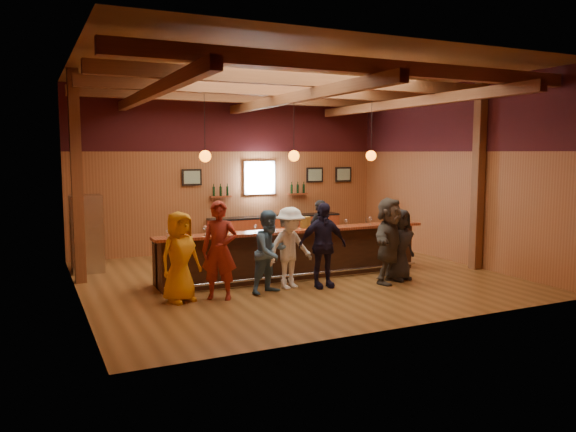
{
  "coord_description": "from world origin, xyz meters",
  "views": [
    {
      "loc": [
        -5.34,
        -11.08,
        2.78
      ],
      "look_at": [
        0.0,
        0.3,
        1.35
      ],
      "focal_mm": 35.0,
      "sensor_mm": 36.0,
      "label": 1
    }
  ],
  "objects_px": {
    "back_bar_cabinet": "(275,232)",
    "customer_brown": "(389,240)",
    "ice_bucket": "(305,222)",
    "stainless_fridge": "(87,234)",
    "bartender": "(319,232)",
    "customer_orange": "(180,257)",
    "bottle_a": "(323,220)",
    "customer_white": "(290,248)",
    "customer_dark": "(400,245)",
    "bar_counter": "(292,253)",
    "customer_navy": "(322,245)",
    "customer_denim": "(270,252)",
    "customer_redvest": "(220,250)"
  },
  "relations": [
    {
      "from": "back_bar_cabinet",
      "to": "customer_brown",
      "type": "distance_m",
      "value": 5.09
    },
    {
      "from": "ice_bucket",
      "to": "back_bar_cabinet",
      "type": "bearing_deg",
      "value": 75.96
    },
    {
      "from": "stainless_fridge",
      "to": "bartender",
      "type": "xyz_separation_m",
      "value": [
        5.37,
        -1.41,
        -0.1
      ]
    },
    {
      "from": "customer_orange",
      "to": "customer_brown",
      "type": "xyz_separation_m",
      "value": [
        4.41,
        -0.4,
        0.07
      ]
    },
    {
      "from": "bottle_a",
      "to": "customer_white",
      "type": "bearing_deg",
      "value": -145.39
    },
    {
      "from": "stainless_fridge",
      "to": "customer_dark",
      "type": "relative_size",
      "value": 1.15
    },
    {
      "from": "customer_white",
      "to": "bottle_a",
      "type": "distance_m",
      "value": 1.55
    },
    {
      "from": "bar_counter",
      "to": "ice_bucket",
      "type": "distance_m",
      "value": 0.78
    },
    {
      "from": "customer_navy",
      "to": "bottle_a",
      "type": "height_order",
      "value": "customer_navy"
    },
    {
      "from": "customer_denim",
      "to": "bottle_a",
      "type": "relative_size",
      "value": 4.56
    },
    {
      "from": "customer_navy",
      "to": "ice_bucket",
      "type": "xyz_separation_m",
      "value": [
        0.11,
        1.0,
        0.35
      ]
    },
    {
      "from": "ice_bucket",
      "to": "bottle_a",
      "type": "distance_m",
      "value": 0.47
    },
    {
      "from": "bar_counter",
      "to": "customer_orange",
      "type": "bearing_deg",
      "value": -158.85
    },
    {
      "from": "bar_counter",
      "to": "customer_dark",
      "type": "bearing_deg",
      "value": -34.88
    },
    {
      "from": "stainless_fridge",
      "to": "customer_brown",
      "type": "relative_size",
      "value": 0.98
    },
    {
      "from": "customer_navy",
      "to": "bottle_a",
      "type": "xyz_separation_m",
      "value": [
        0.58,
        1.05,
        0.37
      ]
    },
    {
      "from": "customer_orange",
      "to": "ice_bucket",
      "type": "relative_size",
      "value": 6.78
    },
    {
      "from": "customer_dark",
      "to": "ice_bucket",
      "type": "relative_size",
      "value": 6.25
    },
    {
      "from": "customer_redvest",
      "to": "customer_denim",
      "type": "height_order",
      "value": "customer_redvest"
    },
    {
      "from": "bar_counter",
      "to": "customer_redvest",
      "type": "xyz_separation_m",
      "value": [
        -2.09,
        -1.22,
        0.42
      ]
    },
    {
      "from": "customer_white",
      "to": "ice_bucket",
      "type": "relative_size",
      "value": 6.69
    },
    {
      "from": "bartender",
      "to": "bar_counter",
      "type": "bearing_deg",
      "value": 22.04
    },
    {
      "from": "customer_redvest",
      "to": "bartender",
      "type": "height_order",
      "value": "customer_redvest"
    },
    {
      "from": "customer_brown",
      "to": "customer_dark",
      "type": "xyz_separation_m",
      "value": [
        0.37,
        0.12,
        -0.14
      ]
    },
    {
      "from": "customer_dark",
      "to": "customer_brown",
      "type": "bearing_deg",
      "value": 179.22
    },
    {
      "from": "customer_redvest",
      "to": "bottle_a",
      "type": "relative_size",
      "value": 5.18
    },
    {
      "from": "customer_white",
      "to": "customer_dark",
      "type": "height_order",
      "value": "customer_white"
    },
    {
      "from": "stainless_fridge",
      "to": "bottle_a",
      "type": "relative_size",
      "value": 4.96
    },
    {
      "from": "back_bar_cabinet",
      "to": "customer_brown",
      "type": "bearing_deg",
      "value": -85.36
    },
    {
      "from": "stainless_fridge",
      "to": "bottle_a",
      "type": "distance_m",
      "value": 5.5
    },
    {
      "from": "customer_redvest",
      "to": "customer_navy",
      "type": "height_order",
      "value": "customer_redvest"
    },
    {
      "from": "stainless_fridge",
      "to": "customer_brown",
      "type": "xyz_separation_m",
      "value": [
        5.71,
        -3.94,
        0.02
      ]
    },
    {
      "from": "ice_bucket",
      "to": "bar_counter",
      "type": "bearing_deg",
      "value": 137.46
    },
    {
      "from": "bar_counter",
      "to": "stainless_fridge",
      "type": "distance_m",
      "value": 4.81
    },
    {
      "from": "customer_redvest",
      "to": "customer_white",
      "type": "distance_m",
      "value": 1.59
    },
    {
      "from": "customer_orange",
      "to": "back_bar_cabinet",
      "type": "bearing_deg",
      "value": 28.18
    },
    {
      "from": "customer_brown",
      "to": "bottle_a",
      "type": "xyz_separation_m",
      "value": [
        -0.89,
        1.31,
        0.33
      ]
    },
    {
      "from": "stainless_fridge",
      "to": "customer_dark",
      "type": "bearing_deg",
      "value": -32.13
    },
    {
      "from": "stainless_fridge",
      "to": "bottle_a",
      "type": "xyz_separation_m",
      "value": [
        4.82,
        -2.62,
        0.35
      ]
    },
    {
      "from": "customer_orange",
      "to": "customer_navy",
      "type": "height_order",
      "value": "customer_navy"
    },
    {
      "from": "customer_navy",
      "to": "customer_dark",
      "type": "bearing_deg",
      "value": 1.04
    },
    {
      "from": "back_bar_cabinet",
      "to": "bartender",
      "type": "distance_m",
      "value": 2.55
    },
    {
      "from": "customer_brown",
      "to": "bottle_a",
      "type": "relative_size",
      "value": 5.06
    },
    {
      "from": "customer_denim",
      "to": "back_bar_cabinet",
      "type": "bearing_deg",
      "value": 43.93
    },
    {
      "from": "customer_white",
      "to": "bottle_a",
      "type": "relative_size",
      "value": 4.62
    },
    {
      "from": "stainless_fridge",
      "to": "customer_white",
      "type": "xyz_separation_m",
      "value": [
        3.6,
        -3.47,
        -0.06
      ]
    },
    {
      "from": "customer_brown",
      "to": "customer_white",
      "type": "bearing_deg",
      "value": 134.85
    },
    {
      "from": "customer_denim",
      "to": "bottle_a",
      "type": "distance_m",
      "value": 2.07
    },
    {
      "from": "customer_brown",
      "to": "customer_navy",
      "type": "bearing_deg",
      "value": 137.08
    },
    {
      "from": "back_bar_cabinet",
      "to": "customer_white",
      "type": "distance_m",
      "value": 4.91
    }
  ]
}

